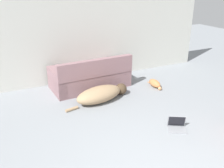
{
  "coord_description": "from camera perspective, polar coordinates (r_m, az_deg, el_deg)",
  "views": [
    {
      "loc": [
        -1.74,
        -1.76,
        2.42
      ],
      "look_at": [
        0.11,
        2.05,
        0.68
      ],
      "focal_mm": 40.0,
      "sensor_mm": 36.0,
      "label": 1
    }
  ],
  "objects": [
    {
      "name": "couch",
      "position": [
        6.11,
        -4.96,
        1.54
      ],
      "size": [
        1.89,
        1.01,
        0.8
      ],
      "rotation": [
        0.0,
        0.0,
        3.19
      ],
      "color": "gray",
      "rests_on": "ground_plane"
    },
    {
      "name": "cat",
      "position": [
        6.26,
        9.78,
        0.11
      ],
      "size": [
        0.22,
        0.61,
        0.18
      ],
      "rotation": [
        0.0,
        0.0,
        4.66
      ],
      "color": "#BC7A47",
      "rests_on": "ground_plane"
    },
    {
      "name": "laptop_open",
      "position": [
        4.62,
        14.59,
        -9.0
      ],
      "size": [
        0.4,
        0.38,
        0.23
      ],
      "rotation": [
        0.0,
        0.0,
        -0.53
      ],
      "color": "gray",
      "rests_on": "ground_plane"
    },
    {
      "name": "wall_back",
      "position": [
        6.32,
        -9.68,
        11.95
      ],
      "size": [
        7.74,
        0.06,
        2.63
      ],
      "color": "beige",
      "rests_on": "ground_plane"
    },
    {
      "name": "dog",
      "position": [
        5.42,
        -2.5,
        -2.29
      ],
      "size": [
        1.56,
        0.72,
        0.33
      ],
      "rotation": [
        0.0,
        0.0,
        0.21
      ],
      "color": "#A38460",
      "rests_on": "ground_plane"
    }
  ]
}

